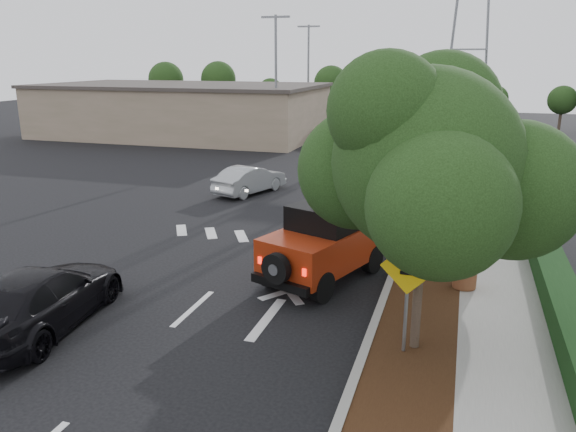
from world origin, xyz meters
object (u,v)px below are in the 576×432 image
at_px(red_jeep, 328,241).
at_px(speed_hump_sign, 408,282).
at_px(silver_suv_ahead, 347,197).
at_px(black_suv_oncoming, 41,298).

height_order(red_jeep, speed_hump_sign, speed_hump_sign).
bearing_deg(speed_hump_sign, silver_suv_ahead, 108.48).
height_order(silver_suv_ahead, speed_hump_sign, speed_hump_sign).
relative_size(red_jeep, speed_hump_sign, 1.82).
distance_m(red_jeep, silver_suv_ahead, 7.20).
height_order(red_jeep, black_suv_oncoming, red_jeep).
xyz_separation_m(red_jeep, speed_hump_sign, (2.61, -3.91, 0.59)).
height_order(black_suv_oncoming, speed_hump_sign, speed_hump_sign).
bearing_deg(speed_hump_sign, black_suv_oncoming, -171.14).
relative_size(black_suv_oncoming, speed_hump_sign, 2.05).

